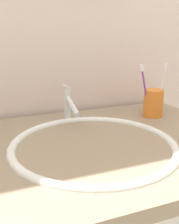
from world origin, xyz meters
The scene contains 6 objects.
tiled_wall_back centered at (0.00, 0.37, 1.20)m, with size 2.16×0.04×2.40m, color beige.
sink_basin centered at (-0.01, -0.02, 0.78)m, with size 0.48×0.48×0.12m.
faucet centered at (-0.01, 0.20, 0.89)m, with size 0.02×0.16×0.13m.
toothbrush_cup centered at (0.31, 0.15, 0.88)m, with size 0.07×0.07×0.10m, color orange.
toothbrush_purple centered at (0.27, 0.15, 0.94)m, with size 0.06×0.01×0.20m.
toothbrush_white centered at (0.34, 0.14, 0.95)m, with size 0.04×0.01×0.20m.
Camera 1 is at (-0.27, -0.66, 1.13)m, focal length 41.89 mm.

